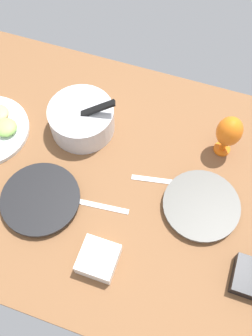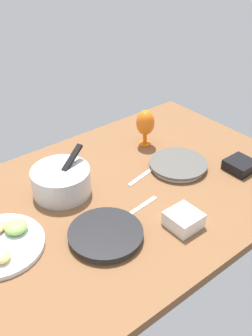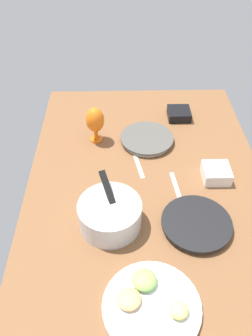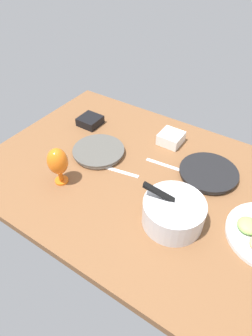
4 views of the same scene
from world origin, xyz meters
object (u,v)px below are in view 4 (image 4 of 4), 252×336
dinner_plate_left (208,173)px  hurricane_glass_orange (58,162)px  square_bowl_white (171,138)px  square_bowl_black (90,120)px  dinner_plate_right (99,151)px  mixing_bowl (173,212)px

dinner_plate_left → hurricane_glass_orange: size_ratio=1.47×
square_bowl_white → square_bowl_black: (46.48, 9.89, -0.66)cm
hurricane_glass_orange → square_bowl_black: (18.35, -43.58, -8.97)cm
hurricane_glass_orange → square_bowl_white: bearing=-117.7°
square_bowl_black → dinner_plate_right: bearing=137.6°
square_bowl_black → hurricane_glass_orange: bearing=112.8°
hurricane_glass_orange → mixing_bowl: bearing=-171.8°
dinner_plate_left → square_bowl_white: 29.18cm
dinner_plate_right → square_bowl_black: (20.34, -18.56, 1.11)cm
dinner_plate_right → dinner_plate_left: bearing=-163.5°
dinner_plate_left → dinner_plate_right: same height
mixing_bowl → square_bowl_white: (23.94, -45.96, -2.69)cm
dinner_plate_left → hurricane_glass_orange: 68.39cm
dinner_plate_right → hurricane_glass_orange: bearing=85.5°
square_bowl_white → dinner_plate_right: bearing=47.4°
dinner_plate_right → mixing_bowl: size_ratio=1.05×
square_bowl_white → square_bowl_black: 47.52cm
dinner_plate_left → hurricane_glass_orange: bearing=36.8°
dinner_plate_left → square_bowl_black: 72.63cm
dinner_plate_right → square_bowl_white: bearing=-132.6°
hurricane_glass_orange → square_bowl_white: size_ratio=1.60×
square_bowl_black → square_bowl_white: bearing=-168.0°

